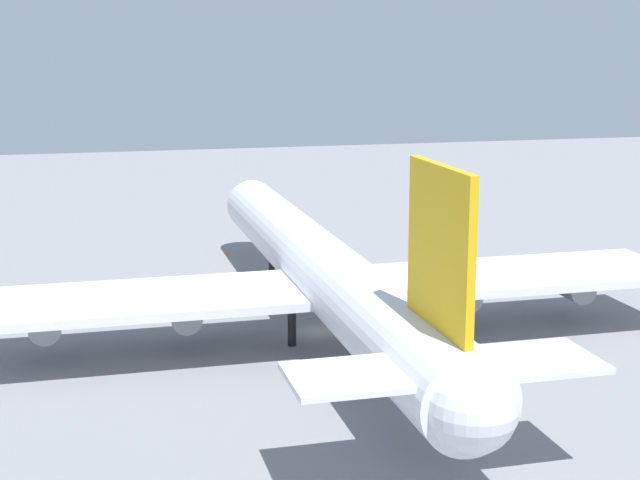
% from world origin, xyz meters
% --- Properties ---
extents(ground_plane, '(278.97, 278.97, 0.00)m').
position_xyz_m(ground_plane, '(0.00, 0.00, 0.00)').
color(ground_plane, gray).
extents(cargo_airplane, '(69.74, 61.37, 17.87)m').
position_xyz_m(cargo_airplane, '(-0.56, -0.00, 5.52)').
color(cargo_airplane, silver).
rests_on(cargo_airplane, ground_plane).
extents(safety_cone_nose, '(0.40, 0.40, 0.57)m').
position_xyz_m(safety_cone_nose, '(31.38, 3.04, 0.29)').
color(safety_cone_nose, orange).
rests_on(safety_cone_nose, ground_plane).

